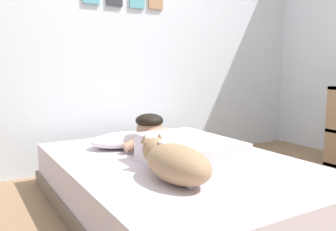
{
  "coord_description": "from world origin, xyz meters",
  "views": [
    {
      "loc": [
        -1.38,
        -1.74,
        0.93
      ],
      "look_at": [
        -0.08,
        0.44,
        0.58
      ],
      "focal_mm": 37.86,
      "sensor_mm": 36.0,
      "label": 1
    }
  ],
  "objects": [
    {
      "name": "dog",
      "position": [
        -0.42,
        -0.2,
        0.43
      ],
      "size": [
        0.26,
        0.57,
        0.21
      ],
      "color": "#9E7A56",
      "rests_on": "bed"
    },
    {
      "name": "coffee_cup",
      "position": [
        0.02,
        0.5,
        0.36
      ],
      "size": [
        0.12,
        0.09,
        0.07
      ],
      "color": "white",
      "rests_on": "bed"
    },
    {
      "name": "pillow",
      "position": [
        -0.32,
        0.67,
        0.38
      ],
      "size": [
        0.52,
        0.32,
        0.11
      ],
      "primitive_type": "ellipsoid",
      "color": "silver",
      "rests_on": "bed"
    },
    {
      "name": "person_lying",
      "position": [
        -0.21,
        0.11,
        0.43
      ],
      "size": [
        0.43,
        0.92,
        0.27
      ],
      "color": "silver",
      "rests_on": "bed"
    },
    {
      "name": "cell_phone",
      "position": [
        -0.04,
        0.15,
        0.33
      ],
      "size": [
        0.07,
        0.14,
        0.01
      ],
      "primitive_type": "cube",
      "color": "black",
      "rests_on": "bed"
    },
    {
      "name": "bed",
      "position": [
        -0.18,
        0.14,
        0.16
      ],
      "size": [
        1.43,
        2.01,
        0.33
      ],
      "color": "#726051",
      "rests_on": "ground"
    },
    {
      "name": "ground_plane",
      "position": [
        0.0,
        0.0,
        0.0
      ],
      "size": [
        12.4,
        12.4,
        0.0
      ],
      "primitive_type": "plane",
      "color": "#8C6B4C"
    },
    {
      "name": "back_wall",
      "position": [
        -0.0,
        1.39,
        1.25
      ],
      "size": [
        4.2,
        0.12,
        2.5
      ],
      "color": "silver",
      "rests_on": "ground"
    }
  ]
}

